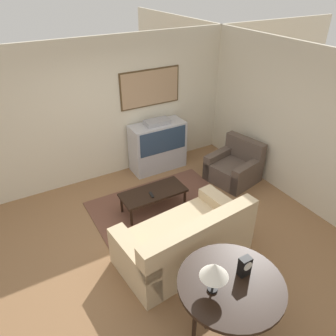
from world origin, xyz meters
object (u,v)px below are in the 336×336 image
at_px(console_table, 231,287).
at_px(tv, 158,146).
at_px(mantel_clock, 245,266).
at_px(couch, 185,241).
at_px(coffee_table, 153,193).
at_px(armchair, 235,168).
at_px(table_lamp, 214,270).

bearing_deg(console_table, tv, 73.80).
distance_m(tv, mantel_clock, 3.71).
xyz_separation_m(couch, mantel_clock, (0.02, -1.15, 0.59)).
bearing_deg(coffee_table, mantel_clock, -92.72).
relative_size(armchair, mantel_clock, 4.25).
relative_size(tv, mantel_clock, 4.73).
height_order(couch, mantel_clock, mantel_clock).
relative_size(couch, console_table, 1.67).
height_order(couch, armchair, couch).
bearing_deg(table_lamp, armchair, 45.53).
bearing_deg(armchair, mantel_clock, -51.44).
bearing_deg(coffee_table, tv, 58.48).
height_order(console_table, table_lamp, table_lamp).
xyz_separation_m(tv, table_lamp, (-1.28, -3.59, 0.56)).
bearing_deg(mantel_clock, coffee_table, 87.28).
bearing_deg(tv, mantel_clock, -103.48).
bearing_deg(coffee_table, couch, -95.96).
bearing_deg(tv, couch, -109.72).
distance_m(tv, armchair, 1.62).
distance_m(coffee_table, console_table, 2.45).
bearing_deg(couch, coffee_table, -101.40).
height_order(console_table, mantel_clock, mantel_clock).
bearing_deg(armchair, table_lamp, -56.95).
bearing_deg(table_lamp, console_table, -8.27).
distance_m(console_table, table_lamp, 0.43).
xyz_separation_m(couch, table_lamp, (-0.40, -1.15, 0.76)).
bearing_deg(tv, armchair, -46.18).
distance_m(coffee_table, mantel_clock, 2.44).
height_order(table_lamp, mantel_clock, table_lamp).
height_order(coffee_table, table_lamp, table_lamp).
bearing_deg(console_table, armchair, 48.79).
relative_size(couch, mantel_clock, 8.20).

